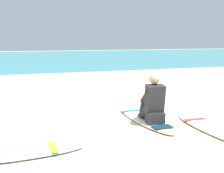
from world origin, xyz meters
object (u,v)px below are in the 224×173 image
(surfboard_main, at_px, (145,119))
(surfboard_spare_near, at_px, (11,155))
(surfboard_spare_far, at_px, (216,130))
(surfer_seated, at_px, (153,103))

(surfboard_main, distance_m, surfboard_spare_near, 2.88)
(surfboard_main, bearing_deg, surfboard_spare_near, -157.26)
(surfboard_spare_near, distance_m, surfboard_spare_far, 3.51)
(surfboard_main, height_order, surfboard_spare_far, same)
(surfboard_main, xyz_separation_m, surfer_seated, (0.01, -0.32, 0.40))
(surfer_seated, bearing_deg, surfboard_spare_far, -44.46)
(surfboard_spare_near, relative_size, surfboard_spare_far, 0.90)
(surfer_seated, height_order, surfboard_spare_near, surfer_seated)
(surfboard_main, bearing_deg, surfboard_spare_far, -53.38)
(surfboard_main, height_order, surfboard_spare_near, same)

